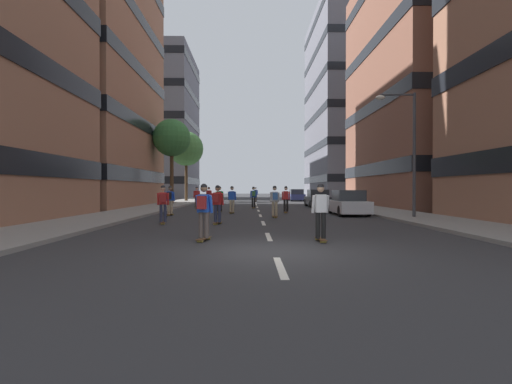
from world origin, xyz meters
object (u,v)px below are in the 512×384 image
at_px(parked_car_far, 348,204).
at_px(skater_3, 220,197).
at_px(parked_car_mid, 296,196).
at_px(parked_car_near, 318,199).
at_px(skater_0, 163,202).
at_px(street_tree_mid, 186,149).
at_px(streetlamp_right, 407,141).
at_px(skater_6, 286,198).
at_px(skater_8, 170,199).
at_px(skater_10, 256,193).
at_px(skater_5, 217,202).
at_px(skater_11, 321,209).
at_px(skater_2, 254,196).
at_px(skater_9, 197,196).
at_px(skater_1, 204,208).
at_px(skater_4, 232,198).
at_px(skater_12, 209,195).
at_px(street_tree_near, 172,138).
at_px(skater_7, 275,199).

xyz_separation_m(parked_car_far, skater_3, (-8.07, 2.87, 0.32)).
distance_m(parked_car_mid, parked_car_far, 26.04).
bearing_deg(parked_car_mid, parked_car_near, -90.00).
bearing_deg(skater_0, street_tree_mid, 97.37).
bearing_deg(streetlamp_right, street_tree_mid, 120.98).
bearing_deg(skater_0, skater_3, 77.53).
distance_m(skater_6, skater_8, 7.58).
xyz_separation_m(streetlamp_right, skater_10, (-7.56, 27.15, -3.12)).
bearing_deg(skater_5, skater_6, 64.35).
bearing_deg(skater_11, skater_2, 95.42).
bearing_deg(parked_car_mid, skater_6, -98.56).
relative_size(skater_2, skater_8, 1.00).
height_order(streetlamp_right, skater_9, streetlamp_right).
bearing_deg(skater_11, skater_8, 121.61).
height_order(street_tree_mid, skater_2, street_tree_mid).
distance_m(skater_1, skater_4, 13.10).
bearing_deg(skater_9, street_tree_mid, 102.58).
xyz_separation_m(streetlamp_right, skater_9, (-12.64, 11.57, -3.15)).
height_order(skater_3, skater_12, same).
relative_size(skater_1, skater_12, 1.00).
xyz_separation_m(street_tree_near, skater_3, (5.66, -11.89, -5.57)).
relative_size(skater_5, skater_11, 1.00).
height_order(skater_3, skater_8, same).
height_order(skater_0, skater_5, same).
height_order(street_tree_mid, skater_11, street_tree_mid).
bearing_deg(skater_2, skater_4, -102.80).
relative_size(street_tree_near, skater_10, 4.69).
bearing_deg(skater_9, parked_car_mid, 59.78).
bearing_deg(skater_4, skater_3, 126.21).
height_order(streetlamp_right, skater_1, streetlamp_right).
distance_m(street_tree_mid, skater_6, 24.14).
bearing_deg(skater_4, skater_10, 85.17).
height_order(street_tree_near, street_tree_mid, street_tree_mid).
bearing_deg(skater_7, skater_6, 76.14).
height_order(skater_4, skater_12, same).
height_order(parked_car_mid, street_tree_mid, street_tree_mid).
xyz_separation_m(streetlamp_right, skater_0, (-12.25, -2.41, -3.12)).
distance_m(streetlamp_right, skater_5, 10.56).
relative_size(street_tree_mid, skater_8, 4.72).
xyz_separation_m(skater_6, skater_12, (-6.28, 10.94, 0.03)).
height_order(parked_car_near, street_tree_mid, street_tree_mid).
xyz_separation_m(skater_3, skater_4, (0.91, -1.24, -0.03)).
distance_m(skater_0, skater_12, 18.78).
bearing_deg(parked_car_far, skater_12, 127.16).
height_order(streetlamp_right, skater_8, streetlamp_right).
height_order(skater_5, skater_11, same).
bearing_deg(street_tree_near, skater_11, -69.41).
height_order(streetlamp_right, skater_10, streetlamp_right).
bearing_deg(skater_7, skater_3, 125.57).
xyz_separation_m(skater_0, skater_7, (5.37, 3.76, 0.00)).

